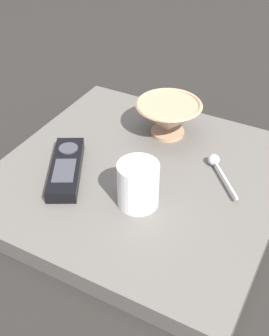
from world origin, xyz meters
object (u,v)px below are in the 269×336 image
at_px(coffee_mug, 138,185).
at_px(tv_remote_near, 66,168).
at_px(cereal_bowl, 168,117).
at_px(teaspoon, 216,164).

relative_size(coffee_mug, tv_remote_near, 0.47).
distance_m(cereal_bowl, tv_remote_near, 0.25).
xyz_separation_m(coffee_mug, teaspoon, (0.09, 0.16, -0.03)).
bearing_deg(teaspoon, coffee_mug, -119.75).
xyz_separation_m(cereal_bowl, coffee_mug, (0.05, -0.23, -0.00)).
xyz_separation_m(coffee_mug, tv_remote_near, (-0.16, 0.01, -0.03)).
distance_m(coffee_mug, teaspoon, 0.18).
height_order(cereal_bowl, tv_remote_near, cereal_bowl).
bearing_deg(coffee_mug, cereal_bowl, 101.61).
relative_size(cereal_bowl, coffee_mug, 1.68).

